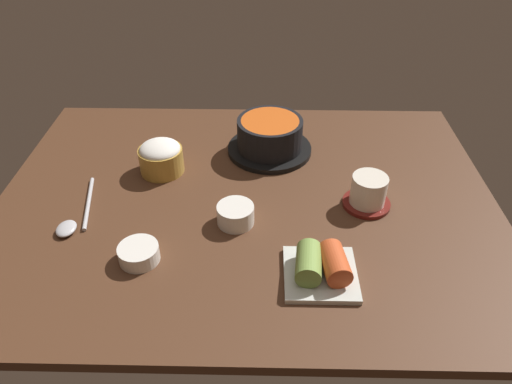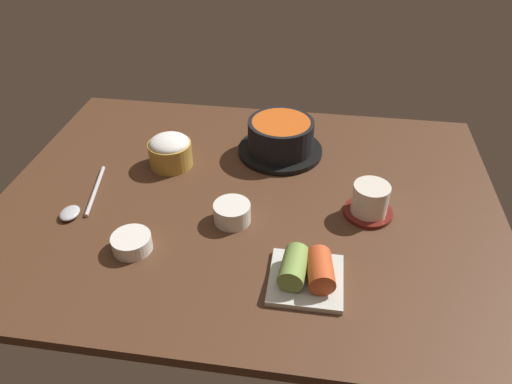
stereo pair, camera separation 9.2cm
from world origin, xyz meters
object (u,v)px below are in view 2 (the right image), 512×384
Objects in this scene: stone_pot at (281,138)px; banchan_cup_center at (232,212)px; rice_bowl at (170,150)px; tea_cup_with_saucer at (370,201)px; kimchi_plate at (307,272)px; spoon at (79,205)px; side_bowl_near at (132,242)px.

stone_pot is 2.75× the size of banchan_cup_center.
rice_bowl is 43.68cm from tea_cup_with_saucer.
kimchi_plate is at bearing -119.27° from tea_cup_with_saucer.
kimchi_plate is (-10.70, -19.10, -1.00)cm from tea_cup_with_saucer.
tea_cup_with_saucer reaches higher than spoon.
tea_cup_with_saucer is (19.05, -19.37, -0.72)cm from stone_pot.
rice_bowl is 0.78× the size of kimchi_plate.
kimchi_plate is 1.72× the size of side_bowl_near.
banchan_cup_center is (16.82, -16.74, -1.62)cm from rice_bowl.
stone_pot is 45.10cm from spoon.
tea_cup_with_saucer is at bearing 20.92° from side_bowl_near.
banchan_cup_center is at bearing 32.24° from side_bowl_near.
spoon is (-30.49, -0.58, -1.42)cm from banchan_cup_center.
rice_bowl is at bearing 51.70° from spoon.
tea_cup_with_saucer is at bearing -14.55° from rice_bowl.
kimchi_plate reaches higher than banchan_cup_center.
stone_pot is 2.04× the size of rice_bowl.
spoon is at bearing -178.91° from banchan_cup_center.
kimchi_plate reaches higher than side_bowl_near.
banchan_cup_center is at bearing -44.87° from rice_bowl.
spoon is (-45.25, 12.75, -1.57)cm from kimchi_plate.
spoon is (-55.96, -6.34, -2.57)cm from tea_cup_with_saucer.
stone_pot reaches higher than kimchi_plate.
kimchi_plate is 47.04cm from spoon.
spoon is at bearing -145.13° from stone_pot.
stone_pot is at bearing 57.53° from side_bowl_near.
banchan_cup_center is 30.53cm from spoon.
side_bowl_near is at bearing -159.08° from tea_cup_with_saucer.
side_bowl_near is at bearing -122.47° from stone_pot.
banchan_cup_center is (-25.46, -5.76, -1.15)cm from tea_cup_with_saucer.
rice_bowl is 1.00× the size of tea_cup_with_saucer.
stone_pot is at bearing 19.87° from rice_bowl.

